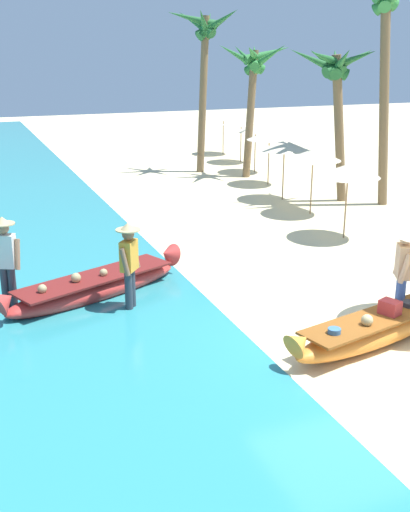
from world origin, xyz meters
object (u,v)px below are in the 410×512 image
(person_vendor_hatted, at_px, (129,261))
(palm_tree_far_behind, at_px, (385,22))
(boat_orange_foreground, at_px, (379,328))
(palm_tree_leaning_seaward, at_px, (336,74))
(palm_tree_mid_cluster, at_px, (254,69))
(person_vendor_assistant, at_px, (6,258))
(boat_red_midground, at_px, (95,287))
(person_tourist_customer, at_px, (402,273))
(palm_tree_tall_inland, at_px, (205,41))

(person_vendor_hatted, xyz_separation_m, palm_tree_far_behind, (9.11, 5.43, 4.38))
(boat_orange_foreground, bearing_deg, palm_tree_leaning_seaward, 62.41)
(person_vendor_hatted, relative_size, palm_tree_far_behind, 0.26)
(person_vendor_hatted, xyz_separation_m, palm_tree_leaning_seaward, (8.21, 6.37, 2.92))
(boat_orange_foreground, height_order, palm_tree_mid_cluster, palm_tree_mid_cluster)
(person_vendor_assistant, bearing_deg, boat_red_midground, -0.14)
(palm_tree_mid_cluster, bearing_deg, person_tourist_customer, -104.63)
(palm_tree_tall_inland, xyz_separation_m, palm_tree_leaning_seaward, (1.75, -6.31, -1.00))
(person_tourist_customer, xyz_separation_m, palm_tree_far_behind, (4.84, 7.62, 4.42))
(boat_red_midground, relative_size, palm_tree_mid_cluster, 0.81)
(person_tourist_customer, distance_m, palm_tree_far_behind, 10.05)
(boat_orange_foreground, relative_size, palm_tree_far_behind, 0.58)
(palm_tree_far_behind, bearing_deg, person_vendor_hatted, -149.21)
(palm_tree_leaning_seaward, distance_m, palm_tree_mid_cluster, 4.68)
(person_vendor_hatted, relative_size, person_vendor_assistant, 0.94)
(person_vendor_hatted, height_order, palm_tree_tall_inland, palm_tree_tall_inland)
(boat_red_midground, height_order, palm_tree_mid_cluster, palm_tree_mid_cluster)
(palm_tree_tall_inland, bearing_deg, palm_tree_far_behind, -69.90)
(palm_tree_leaning_seaward, bearing_deg, person_vendor_assistant, -151.69)
(boat_red_midground, xyz_separation_m, palm_tree_far_behind, (9.59, 4.59, 5.09))
(person_vendor_assistant, distance_m, palm_tree_tall_inland, 15.08)
(person_vendor_hatted, height_order, person_vendor_assistant, person_vendor_assistant)
(person_vendor_assistant, height_order, palm_tree_mid_cluster, palm_tree_mid_cluster)
(palm_tree_far_behind, bearing_deg, palm_tree_leaning_seaward, 133.85)
(palm_tree_far_behind, bearing_deg, person_vendor_assistant, -157.66)
(boat_red_midground, xyz_separation_m, palm_tree_mid_cluster, (8.20, 10.19, 3.68))
(person_vendor_hatted, bearing_deg, person_tourist_customer, -27.19)
(person_vendor_hatted, relative_size, palm_tree_leaning_seaward, 0.36)
(person_vendor_assistant, relative_size, palm_tree_tall_inland, 0.30)
(boat_red_midground, relative_size, person_tourist_customer, 2.38)
(boat_red_midground, bearing_deg, boat_orange_foreground, -42.33)
(boat_orange_foreground, distance_m, palm_tree_leaning_seaward, 10.90)
(boat_red_midground, distance_m, person_vendor_hatted, 1.20)
(palm_tree_leaning_seaward, bearing_deg, person_tourist_customer, -114.69)
(boat_red_midground, relative_size, person_vendor_assistant, 2.20)
(palm_tree_leaning_seaward, height_order, palm_tree_mid_cluster, palm_tree_mid_cluster)
(boat_red_midground, distance_m, person_tourist_customer, 5.67)
(boat_orange_foreground, bearing_deg, palm_tree_far_behind, 55.26)
(person_vendor_hatted, bearing_deg, person_vendor_assistant, 157.78)
(person_vendor_hatted, height_order, palm_tree_mid_cluster, palm_tree_mid_cluster)
(boat_red_midground, distance_m, palm_tree_tall_inland, 14.48)
(person_vendor_hatted, xyz_separation_m, person_tourist_customer, (4.27, -2.19, -0.04))
(palm_tree_tall_inland, relative_size, palm_tree_leaning_seaward, 1.28)
(person_vendor_assistant, relative_size, palm_tree_far_behind, 0.27)
(person_tourist_customer, xyz_separation_m, palm_tree_mid_cluster, (3.45, 13.22, 3.01))
(boat_red_midground, distance_m, palm_tree_far_behind, 11.79)
(person_tourist_customer, bearing_deg, person_vendor_hatted, 152.81)
(boat_red_midground, xyz_separation_m, person_tourist_customer, (4.75, -3.03, 0.68))
(person_vendor_hatted, distance_m, person_vendor_assistant, 2.22)
(boat_red_midground, xyz_separation_m, palm_tree_leaning_seaward, (8.68, 5.53, 3.63))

